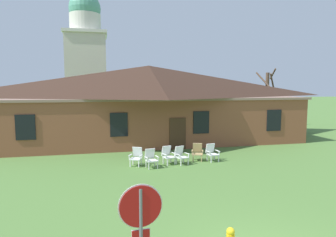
# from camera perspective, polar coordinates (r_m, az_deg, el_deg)

# --- Properties ---
(brick_building) EXTENTS (22.51, 10.40, 5.80)m
(brick_building) POSITION_cam_1_polar(r_m,az_deg,el_deg) (23.83, -3.71, 3.35)
(brick_building) COLOR brown
(brick_building) RESTS_ON ground
(dome_tower) EXTENTS (5.18, 5.18, 16.59)m
(dome_tower) POSITION_cam_1_polar(r_m,az_deg,el_deg) (39.25, -15.53, 10.86)
(dome_tower) COLOR beige
(dome_tower) RESTS_ON ground
(stop_sign) EXTENTS (0.80, 0.10, 2.42)m
(stop_sign) POSITION_cam_1_polar(r_m,az_deg,el_deg) (5.58, -5.29, -19.50)
(stop_sign) COLOR slate
(stop_sign) RESTS_ON ground
(lawn_chair_by_porch) EXTENTS (0.80, 0.84, 0.96)m
(lawn_chair_by_porch) POSITION_cam_1_polar(r_m,az_deg,el_deg) (15.66, -6.12, -7.24)
(lawn_chair_by_porch) COLOR white
(lawn_chair_by_porch) RESTS_ON ground
(lawn_chair_near_door) EXTENTS (0.71, 0.75, 0.96)m
(lawn_chair_near_door) POSITION_cam_1_polar(r_m,az_deg,el_deg) (15.21, -3.32, -7.62)
(lawn_chair_near_door) COLOR silver
(lawn_chair_near_door) RESTS_ON ground
(lawn_chair_left_end) EXTENTS (0.75, 0.81, 0.96)m
(lawn_chair_left_end) POSITION_cam_1_polar(r_m,az_deg,el_deg) (15.89, -0.01, -7.02)
(lawn_chair_left_end) COLOR white
(lawn_chair_left_end) RESTS_ON ground
(lawn_chair_middle) EXTENTS (0.76, 0.82, 0.96)m
(lawn_chair_middle) POSITION_cam_1_polar(r_m,az_deg,el_deg) (15.86, 2.51, -7.05)
(lawn_chair_middle) COLOR silver
(lawn_chair_middle) RESTS_ON ground
(lawn_chair_right_end) EXTENTS (0.76, 0.81, 0.96)m
(lawn_chair_right_end) POSITION_cam_1_polar(r_m,az_deg,el_deg) (16.71, 5.70, -6.39)
(lawn_chair_right_end) COLOR tan
(lawn_chair_right_end) RESTS_ON ground
(lawn_chair_far_side) EXTENTS (0.71, 0.75, 0.96)m
(lawn_chair_far_side) POSITION_cam_1_polar(r_m,az_deg,el_deg) (16.68, 8.46, -6.45)
(lawn_chair_far_side) COLOR white
(lawn_chair_far_side) RESTS_ON ground
(bare_tree_beside_building) EXTENTS (1.99, 1.67, 5.98)m
(bare_tree_beside_building) POSITION_cam_1_polar(r_m,az_deg,el_deg) (32.05, 18.67, 4.09)
(bare_tree_beside_building) COLOR brown
(bare_tree_beside_building) RESTS_ON ground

